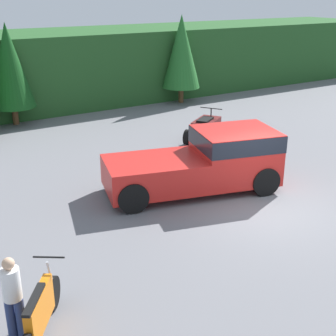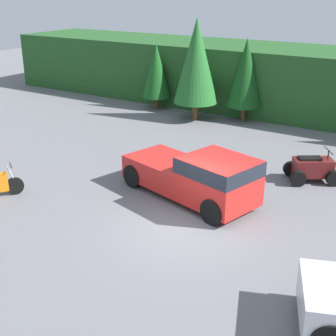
{
  "view_description": "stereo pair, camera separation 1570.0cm",
  "coord_description": "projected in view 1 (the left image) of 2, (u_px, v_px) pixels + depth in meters",
  "views": [
    {
      "loc": [
        -8.74,
        -8.87,
        5.89
      ],
      "look_at": [
        -1.96,
        2.07,
        0.95
      ],
      "focal_mm": 50.0,
      "sensor_mm": 36.0,
      "label": 1
    },
    {
      "loc": [
        6.68,
        -11.51,
        7.3
      ],
      "look_at": [
        -1.96,
        2.07,
        0.95
      ],
      "focal_mm": 50.0,
      "sensor_mm": 36.0,
      "label": 2
    }
  ],
  "objects": [
    {
      "name": "hillside_backdrop",
      "position": [
        64.0,
        67.0,
        25.47
      ],
      "size": [
        44.0,
        6.0,
        3.79
      ],
      "color": "#235123",
      "rests_on": "ground_plane"
    },
    {
      "name": "rider_person",
      "position": [
        13.0,
        295.0,
        8.18
      ],
      "size": [
        0.47,
        0.47,
        1.63
      ],
      "rotation": [
        0.0,
        0.0,
        0.92
      ],
      "color": "navy",
      "rests_on": "ground_plane"
    },
    {
      "name": "ground_plane",
      "position": [
        264.0,
        208.0,
        13.45
      ],
      "size": [
        80.0,
        80.0,
        0.0
      ],
      "primitive_type": "plane",
      "color": "slate"
    },
    {
      "name": "tree_right",
      "position": [
        181.0,
        52.0,
        25.02
      ],
      "size": [
        2.06,
        2.06,
        4.68
      ],
      "color": "brown",
      "rests_on": "ground_plane"
    },
    {
      "name": "pickup_truck_red",
      "position": [
        207.0,
        160.0,
        14.36
      ],
      "size": [
        5.61,
        3.33,
        1.86
      ],
      "rotation": [
        0.0,
        0.0,
        -0.26
      ],
      "color": "red",
      "rests_on": "ground_plane"
    },
    {
      "name": "dirt_bike",
      "position": [
        40.0,
        314.0,
        8.3
      ],
      "size": [
        1.38,
        1.99,
        1.19
      ],
      "rotation": [
        0.0,
        0.0,
        0.98
      ],
      "color": "black",
      "rests_on": "ground_plane"
    },
    {
      "name": "quad_atv",
      "position": [
        206.0,
        129.0,
        19.15
      ],
      "size": [
        2.37,
        2.15,
        1.29
      ],
      "rotation": [
        0.0,
        0.0,
        0.59
      ],
      "color": "black",
      "rests_on": "ground_plane"
    },
    {
      "name": "tree_mid_right",
      "position": [
        9.0,
        66.0,
        20.82
      ],
      "size": [
        2.02,
        2.02,
        4.58
      ],
      "color": "brown",
      "rests_on": "ground_plane"
    }
  ]
}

